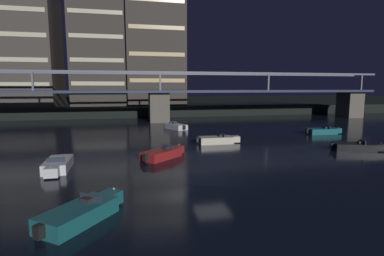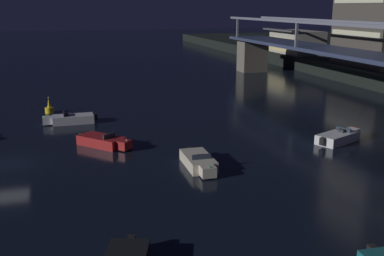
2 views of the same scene
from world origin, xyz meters
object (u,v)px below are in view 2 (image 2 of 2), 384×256
at_px(waterfront_pavilion, 296,42).
at_px(speedboat_mid_left, 71,119).
at_px(channel_buoy, 49,109).
at_px(speedboat_mid_center, 339,137).
at_px(speedboat_near_center, 199,162).
at_px(speedboat_near_right, 104,141).

distance_m(waterfront_pavilion, speedboat_mid_left, 57.54).
distance_m(speedboat_mid_left, channel_buoy, 5.78).
height_order(speedboat_mid_center, channel_buoy, channel_buoy).
distance_m(speedboat_near_center, speedboat_near_right, 9.33).
distance_m(waterfront_pavilion, speedboat_near_right, 61.89).
height_order(speedboat_near_center, speedboat_mid_left, same).
distance_m(speedboat_mid_center, channel_buoy, 29.85).
height_order(speedboat_mid_left, channel_buoy, channel_buoy).
bearing_deg(waterfront_pavilion, speedboat_near_center, -33.97).
height_order(speedboat_near_right, speedboat_mid_center, same).
bearing_deg(channel_buoy, speedboat_mid_center, 52.18).
bearing_deg(speedboat_mid_center, speedboat_near_right, -102.39).
xyz_separation_m(speedboat_near_right, speedboat_mid_left, (-8.69, -2.33, 0.00)).
height_order(waterfront_pavilion, speedboat_near_center, waterfront_pavilion).
height_order(speedboat_near_center, speedboat_mid_center, same).
xyz_separation_m(waterfront_pavilion, channel_buoy, (31.57, -45.99, -3.96)).
bearing_deg(speedboat_near_right, channel_buoy, -162.64).
bearing_deg(speedboat_mid_center, speedboat_near_center, -77.46).
xyz_separation_m(speedboat_near_center, speedboat_near_right, (-7.14, -6.00, 0.00)).
distance_m(speedboat_near_right, speedboat_mid_left, 9.00).
relative_size(waterfront_pavilion, channel_buoy, 7.05).
distance_m(speedboat_near_center, speedboat_mid_left, 17.90).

